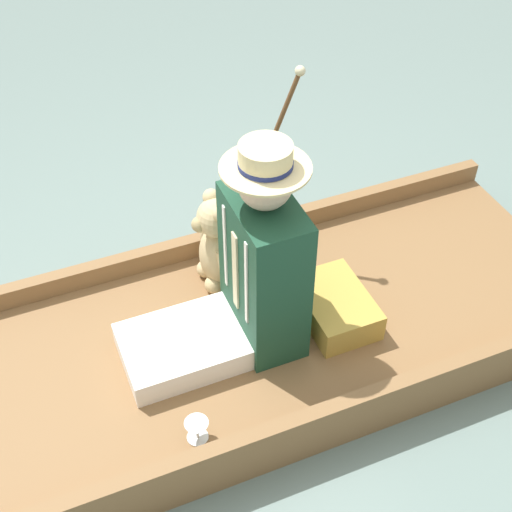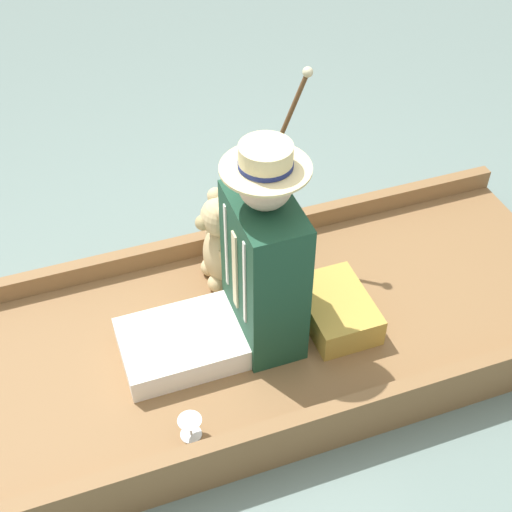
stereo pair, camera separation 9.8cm
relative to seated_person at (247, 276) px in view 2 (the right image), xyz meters
name	(u,v)px [view 2 (the right image)]	position (x,y,z in m)	size (l,w,h in m)	color
ground_plane	(247,352)	(0.03, -0.01, -0.49)	(16.00, 16.00, 0.00)	slate
punt_boat	(247,340)	(0.03, -0.01, -0.41)	(1.13, 3.00, 0.24)	brown
seat_cushion	(336,309)	(-0.05, -0.38, -0.28)	(0.38, 0.27, 0.13)	#B7933D
seated_person	(247,276)	(0.00, 0.00, 0.00)	(0.40, 0.76, 0.93)	white
teddy_bear	(220,243)	(0.35, 0.00, -0.12)	(0.33, 0.19, 0.47)	tan
wine_glass	(190,425)	(-0.39, 0.35, -0.28)	(0.09, 0.09, 0.09)	silver
walking_cane	(273,154)	(0.49, -0.29, 0.18)	(0.04, 0.38, 0.91)	brown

